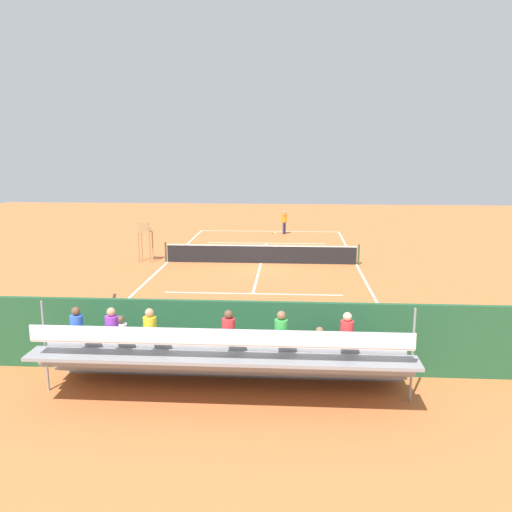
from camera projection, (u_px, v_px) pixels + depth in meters
ground_plane at (261, 263)px, 28.50m from camera, size 60.00×60.00×0.00m
court_line_markings at (261, 263)px, 28.53m from camera, size 10.10×22.20×0.01m
tennis_net at (261, 254)px, 28.40m from camera, size 10.30×0.10×1.07m
backdrop_wall at (232, 336)px, 14.61m from camera, size 18.00×0.16×2.00m
bleacher_stand at (225, 357)px, 13.22m from camera, size 9.06×2.40×2.48m
umpire_chair at (145, 237)px, 28.69m from camera, size 0.67×0.67×2.14m
courtside_bench at (310, 344)px, 15.27m from camera, size 1.80×0.40×0.93m
equipment_bag at (247, 357)px, 15.33m from camera, size 0.90×0.36×0.36m
tennis_player at (284, 220)px, 37.82m from camera, size 0.46×0.56×1.93m
tennis_racket at (275, 233)px, 38.32m from camera, size 0.41×0.58×0.03m
tennis_ball_near at (290, 239)px, 35.91m from camera, size 0.07×0.07×0.07m
tennis_ball_far at (318, 244)px, 33.96m from camera, size 0.07×0.07×0.07m
line_judge at (110, 325)px, 15.48m from camera, size 0.43×0.55×1.93m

